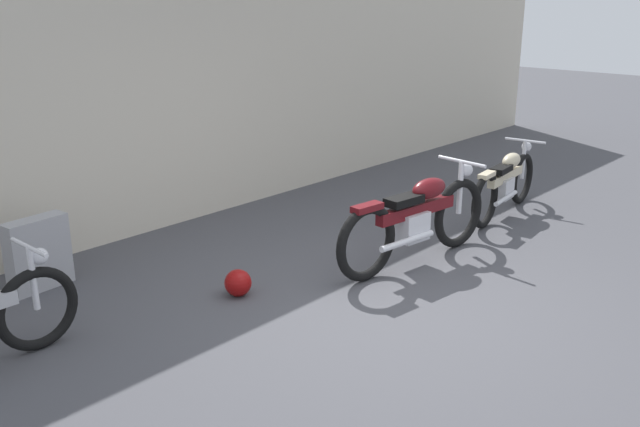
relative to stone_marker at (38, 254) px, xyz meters
The scene contains 6 objects.
ground_plane 3.40m from the stone_marker, 55.93° to the right, with size 40.00×40.00×0.00m, color #47474C.
building_wall 2.41m from the stone_marker, 22.06° to the left, with size 18.00×0.30×3.24m, color beige.
stone_marker is the anchor object (origin of this frame).
helmet 1.94m from the stone_marker, 53.34° to the right, with size 0.26×0.26×0.26m, color maroon.
motorcycle_maroon 3.76m from the stone_marker, 37.58° to the right, with size 2.22×0.62×1.00m.
motorcycle_cream 5.55m from the stone_marker, 23.23° to the right, with size 1.94×0.55×0.87m.
Camera 1 is at (-4.72, -3.37, 2.76)m, focal length 39.29 mm.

